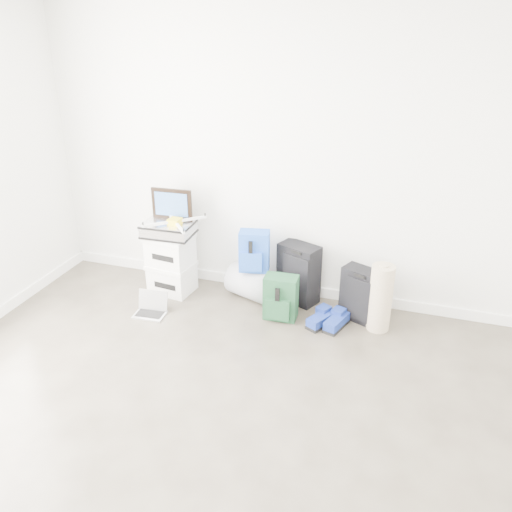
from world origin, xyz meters
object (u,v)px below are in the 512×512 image
(carry_on, at_px, (359,294))
(laptop, at_px, (151,308))
(briefcase, at_px, (169,229))
(large_suitcase, at_px, (298,274))
(duffel_bag, at_px, (255,284))
(boxes_stack, at_px, (171,263))

(carry_on, xyz_separation_m, laptop, (-1.79, -0.49, -0.20))
(briefcase, bearing_deg, large_suitcase, 6.74)
(briefcase, height_order, carry_on, briefcase)
(large_suitcase, bearing_deg, laptop, -130.05)
(laptop, bearing_deg, duffel_bag, 29.75)
(boxes_stack, height_order, laptop, boxes_stack)
(boxes_stack, bearing_deg, large_suitcase, 15.14)
(large_suitcase, xyz_separation_m, carry_on, (0.59, -0.15, -0.04))
(briefcase, bearing_deg, boxes_stack, 0.00)
(duffel_bag, xyz_separation_m, laptop, (-0.81, -0.55, -0.11))
(duffel_bag, distance_m, large_suitcase, 0.42)
(boxes_stack, height_order, carry_on, boxes_stack)
(carry_on, distance_m, laptop, 1.87)
(briefcase, xyz_separation_m, laptop, (0.00, -0.45, -0.60))
(boxes_stack, distance_m, duffel_bag, 0.83)
(boxes_stack, xyz_separation_m, duffel_bag, (0.81, 0.10, -0.14))
(large_suitcase, height_order, carry_on, large_suitcase)
(boxes_stack, distance_m, briefcase, 0.36)
(carry_on, bearing_deg, boxes_stack, -155.33)
(boxes_stack, xyz_separation_m, large_suitcase, (1.21, 0.19, -0.01))
(briefcase, bearing_deg, laptop, -91.77)
(large_suitcase, bearing_deg, briefcase, -149.06)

